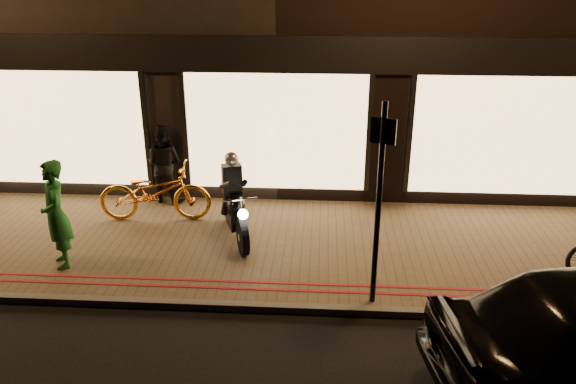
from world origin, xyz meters
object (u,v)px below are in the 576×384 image
(motorcycle, at_px, (235,206))
(sign_post, at_px, (379,196))
(person_green, at_px, (56,215))
(bicycle_gold, at_px, (155,192))

(motorcycle, relative_size, sign_post, 0.62)
(sign_post, distance_m, person_green, 5.14)
(sign_post, bearing_deg, motorcycle, 139.84)
(motorcycle, bearing_deg, bicycle_gold, 139.14)
(bicycle_gold, bearing_deg, person_green, 146.04)
(bicycle_gold, height_order, person_green, person_green)
(person_green, bearing_deg, bicycle_gold, 118.90)
(motorcycle, distance_m, person_green, 2.97)
(sign_post, bearing_deg, person_green, 171.36)
(bicycle_gold, bearing_deg, sign_post, -127.91)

